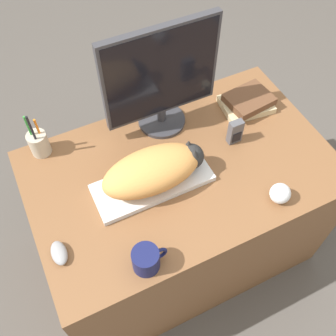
# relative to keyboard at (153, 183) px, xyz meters

# --- Properties ---
(ground_plane) EXTENTS (12.00, 12.00, 0.00)m
(ground_plane) POSITION_rel_keyboard_xyz_m (0.14, -0.36, -0.72)
(ground_plane) COLOR #4C4742
(desk) EXTENTS (1.20, 0.75, 0.71)m
(desk) POSITION_rel_keyboard_xyz_m (0.14, 0.02, -0.37)
(desk) COLOR brown
(desk) RESTS_ON ground_plane
(keyboard) EXTENTS (0.45, 0.18, 0.02)m
(keyboard) POSITION_rel_keyboard_xyz_m (0.00, 0.00, 0.00)
(keyboard) COLOR silver
(keyboard) RESTS_ON desk
(cat) EXTENTS (0.40, 0.19, 0.14)m
(cat) POSITION_rel_keyboard_xyz_m (0.02, 0.00, 0.08)
(cat) COLOR #D18C47
(cat) RESTS_ON keyboard
(monitor) EXTENTS (0.47, 0.20, 0.47)m
(monitor) POSITION_rel_keyboard_xyz_m (0.17, 0.27, 0.24)
(monitor) COLOR #333338
(monitor) RESTS_ON desk
(computer_mouse) EXTENTS (0.05, 0.09, 0.03)m
(computer_mouse) POSITION_rel_keyboard_xyz_m (-0.40, -0.12, 0.00)
(computer_mouse) COLOR gray
(computer_mouse) RESTS_ON desk
(coffee_mug) EXTENTS (0.12, 0.09, 0.09)m
(coffee_mug) POSITION_rel_keyboard_xyz_m (-0.15, -0.28, 0.03)
(coffee_mug) COLOR #141947
(coffee_mug) RESTS_ON desk
(pen_cup) EXTENTS (0.08, 0.08, 0.22)m
(pen_cup) POSITION_rel_keyboard_xyz_m (-0.34, 0.34, 0.04)
(pen_cup) COLOR #B2A893
(pen_cup) RESTS_ON desk
(baseball) EXTENTS (0.08, 0.08, 0.08)m
(baseball) POSITION_rel_keyboard_xyz_m (0.39, -0.26, 0.03)
(baseball) COLOR silver
(baseball) RESTS_ON desk
(phone) EXTENTS (0.06, 0.03, 0.11)m
(phone) POSITION_rel_keyboard_xyz_m (0.39, 0.05, 0.04)
(phone) COLOR #4C4C51
(phone) RESTS_ON desk
(book_stack) EXTENTS (0.23, 0.18, 0.06)m
(book_stack) POSITION_rel_keyboard_xyz_m (0.54, 0.19, 0.02)
(book_stack) COLOR #C6B284
(book_stack) RESTS_ON desk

